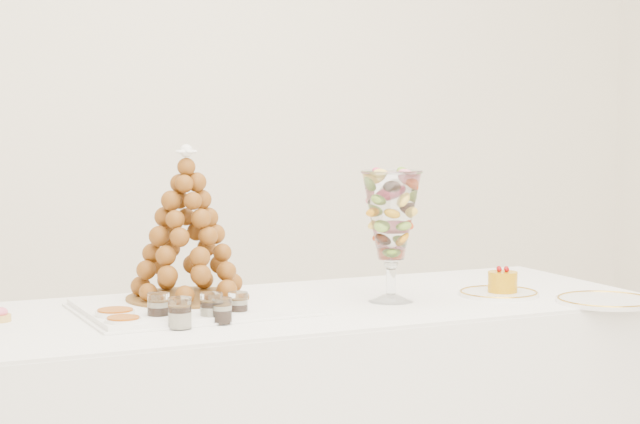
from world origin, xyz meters
name	(u,v)px	position (x,y,z in m)	size (l,w,h in m)	color
lace_tray	(193,307)	(-0.31, 0.33, 0.71)	(0.56, 0.42, 0.02)	white
macaron_vase	(391,217)	(0.23, 0.27, 0.93)	(0.16, 0.16, 0.35)	white
cake_plate	(499,294)	(0.55, 0.24, 0.71)	(0.22, 0.22, 0.01)	white
spare_plate	(606,301)	(0.76, 0.03, 0.71)	(0.27, 0.27, 0.01)	white
verrine_a	(159,308)	(-0.43, 0.20, 0.74)	(0.05, 0.05, 0.07)	white
verrine_b	(211,308)	(-0.31, 0.15, 0.74)	(0.06, 0.06, 0.07)	white
verrine_c	(238,305)	(-0.23, 0.18, 0.74)	(0.05, 0.05, 0.07)	white
verrine_d	(180,313)	(-0.40, 0.10, 0.74)	(0.06, 0.06, 0.08)	white
verrine_e	(222,311)	(-0.29, 0.12, 0.74)	(0.05, 0.05, 0.06)	white
ramekin_back	(115,317)	(-0.53, 0.23, 0.72)	(0.10, 0.10, 0.03)	white
ramekin_front	(123,324)	(-0.53, 0.14, 0.72)	(0.09, 0.09, 0.03)	white
croquembouche	(187,224)	(-0.30, 0.40, 0.92)	(0.35, 0.35, 0.41)	brown
mousse_cake	(503,281)	(0.56, 0.24, 0.74)	(0.08, 0.08, 0.07)	#C38409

